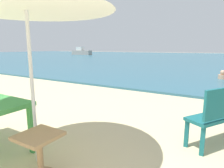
# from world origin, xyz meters

# --- Properties ---
(sea_water) EXTENTS (120.00, 50.00, 0.08)m
(sea_water) POSITION_xyz_m (0.00, 30.00, 0.04)
(sea_water) COLOR #2D6075
(sea_water) RESTS_ON ground_plane
(side_table_wood) EXTENTS (0.44, 0.44, 0.54)m
(side_table_wood) POSITION_xyz_m (0.20, 0.21, 0.35)
(side_table_wood) COLOR #9E7A51
(side_table_wood) RESTS_ON ground_plane
(swimmer_person) EXTENTS (0.34, 0.34, 0.41)m
(swimmer_person) POSITION_xyz_m (1.78, 9.06, 0.24)
(swimmer_person) COLOR tan
(swimmer_person) RESTS_ON sea_water
(boat_cargo_ship) EXTENTS (4.19, 1.14, 1.52)m
(boat_cargo_ship) POSITION_xyz_m (-23.05, 28.90, 0.63)
(boat_cargo_ship) COLOR gray
(boat_cargo_ship) RESTS_ON sea_water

